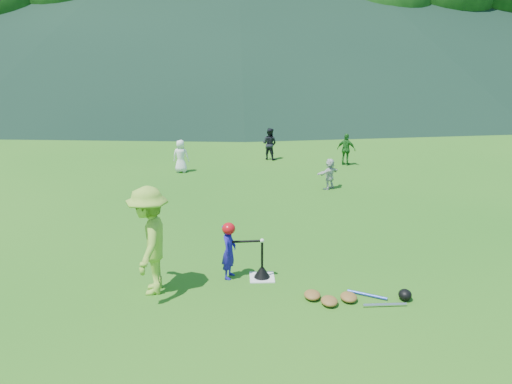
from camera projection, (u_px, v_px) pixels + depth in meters
ground at (262, 278)px, 9.18m from camera, size 120.00×120.00×0.00m
home_plate at (262, 277)px, 9.17m from camera, size 0.45×0.45×0.02m
baseball at (262, 241)px, 8.96m from camera, size 0.08×0.08×0.08m
batter_child at (229, 251)px, 9.06m from camera, size 0.35×0.44×1.04m
adult_coach at (150, 241)px, 8.42m from camera, size 0.70×1.22×1.88m
fielder_a at (181, 156)px, 16.48m from camera, size 0.58×0.42×1.09m
fielder_b at (270, 144)px, 18.28m from camera, size 0.71×0.67×1.17m
fielder_c at (346, 149)px, 17.44m from camera, size 0.71×0.55×1.12m
fielder_d at (330, 174)px, 14.62m from camera, size 0.83×0.73×0.91m
batting_tee at (262, 271)px, 9.14m from camera, size 0.30×0.30×0.68m
batter_gear at (230, 230)px, 8.94m from camera, size 0.73×0.26×0.40m
equipment_pile at (349, 297)px, 8.34m from camera, size 1.80×0.60×0.19m
outfield_fence at (240, 92)px, 35.76m from camera, size 70.07×0.08×1.33m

